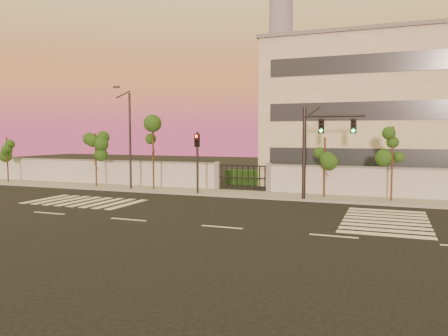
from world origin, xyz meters
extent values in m
plane|color=black|center=(0.00, 0.00, 0.00)|extent=(120.00, 120.00, 0.00)
cube|color=gray|center=(0.00, 10.50, 0.07)|extent=(60.00, 3.00, 0.15)
cube|color=#B2B4B9|center=(-17.50, 12.00, 1.00)|extent=(25.00, 0.30, 2.00)
cube|color=slate|center=(-17.50, 12.00, 2.06)|extent=(25.00, 0.36, 0.12)
cube|color=slate|center=(-5.00, 12.00, 1.10)|extent=(0.35, 0.35, 2.20)
cube|color=slate|center=(-1.00, 12.00, 1.10)|extent=(0.35, 0.35, 2.20)
cube|color=black|center=(9.00, 14.50, 0.90)|extent=(20.00, 2.00, 1.80)
cube|color=black|center=(-16.00, 14.50, 0.70)|extent=(12.00, 1.80, 1.40)
cube|color=black|center=(-3.00, 17.00, 0.60)|extent=(6.00, 1.50, 1.20)
cube|color=#BBB59E|center=(9.00, 22.00, 6.00)|extent=(24.00, 12.00, 12.00)
cube|color=#262D38|center=(9.00, 15.98, 2.50)|extent=(22.00, 0.08, 1.40)
cube|color=#262D38|center=(9.00, 15.98, 6.00)|extent=(22.00, 0.08, 1.40)
cube|color=#262D38|center=(9.00, 15.98, 9.50)|extent=(22.00, 0.08, 1.40)
cube|color=slate|center=(9.00, 22.00, 12.10)|extent=(24.40, 12.40, 0.30)
cylinder|color=slate|center=(-65.00, 280.00, 55.00)|extent=(16.00, 16.00, 110.00)
cube|color=silver|center=(-14.00, 4.00, 0.01)|extent=(0.50, 4.00, 0.02)
cube|color=silver|center=(-13.10, 4.00, 0.01)|extent=(0.50, 4.00, 0.02)
cube|color=silver|center=(-12.20, 4.00, 0.01)|extent=(0.50, 4.00, 0.02)
cube|color=silver|center=(-11.30, 4.00, 0.01)|extent=(0.50, 4.00, 0.02)
cube|color=silver|center=(-10.40, 4.00, 0.01)|extent=(0.50, 4.00, 0.02)
cube|color=silver|center=(-9.50, 4.00, 0.01)|extent=(0.50, 4.00, 0.02)
cube|color=silver|center=(-8.60, 4.00, 0.01)|extent=(0.50, 4.00, 0.02)
cube|color=silver|center=(-7.70, 4.00, 0.01)|extent=(0.50, 4.00, 0.02)
cube|color=silver|center=(7.00, 1.00, 0.01)|extent=(4.00, 0.50, 0.02)
cube|color=silver|center=(7.00, 1.90, 0.01)|extent=(4.00, 0.50, 0.02)
cube|color=silver|center=(7.00, 2.80, 0.01)|extent=(4.00, 0.50, 0.02)
cube|color=silver|center=(7.00, 3.70, 0.01)|extent=(4.00, 0.50, 0.02)
cube|color=silver|center=(7.00, 4.60, 0.01)|extent=(4.00, 0.50, 0.02)
cube|color=silver|center=(7.00, 5.50, 0.01)|extent=(4.00, 0.50, 0.02)
cube|color=silver|center=(7.00, 6.40, 0.01)|extent=(4.00, 0.50, 0.02)
cube|color=silver|center=(7.00, 7.30, 0.01)|extent=(4.00, 0.50, 0.02)
cube|color=silver|center=(-10.00, 0.00, 0.01)|extent=(2.00, 0.15, 0.01)
cube|color=silver|center=(-5.00, 0.00, 0.01)|extent=(2.00, 0.15, 0.01)
cube|color=silver|center=(0.00, 0.00, 0.01)|extent=(2.00, 0.15, 0.01)
cube|color=silver|center=(5.00, 0.00, 0.01)|extent=(2.00, 0.15, 0.01)
cylinder|color=#382314|center=(-23.84, 10.14, 2.00)|extent=(0.12, 0.12, 4.01)
sphere|color=#204313|center=(-23.84, 10.14, 3.21)|extent=(1.12, 1.12, 1.12)
sphere|color=#204313|center=(-23.48, 10.35, 2.61)|extent=(0.85, 0.85, 0.85)
sphere|color=#204313|center=(-24.14, 9.99, 2.81)|extent=(0.81, 0.81, 0.81)
cylinder|color=#382314|center=(-14.65, 10.20, 2.17)|extent=(0.13, 0.13, 4.34)
sphere|color=#204313|center=(-14.65, 10.20, 3.47)|extent=(1.16, 1.16, 1.16)
sphere|color=#204313|center=(-14.28, 10.42, 2.82)|extent=(0.89, 0.89, 0.89)
sphere|color=#204313|center=(-14.97, 10.05, 3.04)|extent=(0.85, 0.85, 0.85)
cylinder|color=#382314|center=(-9.40, 10.10, 2.77)|extent=(0.13, 0.13, 5.54)
sphere|color=#204313|center=(-9.40, 10.10, 4.43)|extent=(1.20, 1.20, 1.20)
sphere|color=#204313|center=(-9.02, 10.32, 3.60)|extent=(0.92, 0.92, 0.92)
sphere|color=#204313|center=(-9.73, 9.94, 3.88)|extent=(0.88, 0.88, 0.88)
cylinder|color=#382314|center=(3.11, 10.64, 2.03)|extent=(0.13, 0.13, 4.06)
sphere|color=#204313|center=(3.11, 10.64, 3.25)|extent=(1.17, 1.17, 1.17)
sphere|color=#204313|center=(3.48, 10.85, 2.64)|extent=(0.89, 0.89, 0.89)
sphere|color=#204313|center=(2.79, 10.48, 2.84)|extent=(0.85, 0.85, 0.85)
cylinder|color=#382314|center=(7.25, 10.36, 2.37)|extent=(0.12, 0.12, 4.75)
sphere|color=#204313|center=(7.25, 10.36, 3.80)|extent=(1.06, 1.06, 1.06)
sphere|color=#204313|center=(7.59, 10.56, 3.08)|extent=(0.81, 0.81, 0.81)
sphere|color=#204313|center=(6.96, 10.22, 3.32)|extent=(0.77, 0.77, 0.77)
cylinder|color=black|center=(2.02, 9.19, 2.98)|extent=(0.23, 0.23, 5.96)
cylinder|color=black|center=(3.85, 9.19, 5.38)|extent=(3.65, 0.25, 0.15)
cube|color=black|center=(3.08, 9.14, 4.76)|extent=(0.34, 0.17, 0.86)
sphere|color=#0CF259|center=(3.08, 9.03, 4.49)|extent=(0.19, 0.19, 0.19)
cube|color=black|center=(5.00, 9.14, 4.76)|extent=(0.34, 0.17, 0.86)
sphere|color=#0CF259|center=(5.00, 9.03, 4.49)|extent=(0.19, 0.19, 0.19)
cylinder|color=black|center=(-5.35, 9.14, 2.21)|extent=(0.16, 0.16, 4.43)
cube|color=black|center=(-5.35, 9.09, 3.84)|extent=(0.34, 0.18, 0.89)
sphere|color=red|center=(-5.35, 8.98, 4.11)|extent=(0.20, 0.20, 0.20)
cylinder|color=black|center=(-11.23, 9.85, 3.67)|extent=(0.17, 0.17, 7.34)
cylinder|color=black|center=(-11.23, 9.03, 7.16)|extent=(0.09, 1.76, 0.71)
cube|color=#3F3F44|center=(-11.23, 8.20, 7.61)|extent=(0.46, 0.23, 0.14)
camera|label=1|loc=(7.10, -18.38, 4.23)|focal=35.00mm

